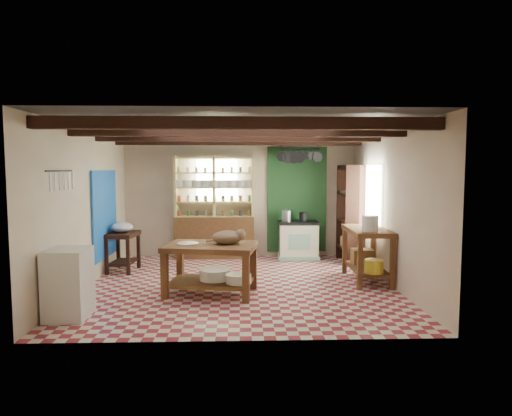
{
  "coord_description": "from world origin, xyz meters",
  "views": [
    {
      "loc": [
        0.01,
        -7.48,
        1.94
      ],
      "look_at": [
        0.28,
        0.3,
        1.26
      ],
      "focal_mm": 32.0,
      "sensor_mm": 36.0,
      "label": 1
    }
  ],
  "objects_px": {
    "stove": "(298,240)",
    "white_cabinet": "(68,283)",
    "cat": "(227,237)",
    "work_table": "(211,269)",
    "prep_table": "(123,252)",
    "right_counter": "(367,255)"
  },
  "relations": [
    {
      "from": "work_table",
      "to": "white_cabinet",
      "type": "bearing_deg",
      "value": -138.97
    },
    {
      "from": "cat",
      "to": "prep_table",
      "type": "bearing_deg",
      "value": 141.48
    },
    {
      "from": "right_counter",
      "to": "cat",
      "type": "bearing_deg",
      "value": -162.81
    },
    {
      "from": "work_table",
      "to": "white_cabinet",
      "type": "relative_size",
      "value": 1.51
    },
    {
      "from": "right_counter",
      "to": "work_table",
      "type": "bearing_deg",
      "value": -164.16
    },
    {
      "from": "prep_table",
      "to": "right_counter",
      "type": "distance_m",
      "value": 4.47
    },
    {
      "from": "stove",
      "to": "work_table",
      "type": "bearing_deg",
      "value": -121.02
    },
    {
      "from": "white_cabinet",
      "to": "stove",
      "type": "bearing_deg",
      "value": 46.71
    },
    {
      "from": "work_table",
      "to": "right_counter",
      "type": "bearing_deg",
      "value": 24.58
    },
    {
      "from": "stove",
      "to": "cat",
      "type": "height_order",
      "value": "cat"
    },
    {
      "from": "work_table",
      "to": "white_cabinet",
      "type": "xyz_separation_m",
      "value": [
        -1.77,
        -1.08,
        0.07
      ]
    },
    {
      "from": "prep_table",
      "to": "right_counter",
      "type": "bearing_deg",
      "value": -7.04
    },
    {
      "from": "work_table",
      "to": "right_counter",
      "type": "distance_m",
      "value": 2.72
    },
    {
      "from": "work_table",
      "to": "prep_table",
      "type": "xyz_separation_m",
      "value": [
        -1.75,
        1.59,
        -0.02
      ]
    },
    {
      "from": "work_table",
      "to": "cat",
      "type": "distance_m",
      "value": 0.55
    },
    {
      "from": "white_cabinet",
      "to": "cat",
      "type": "xyz_separation_m",
      "value": [
        2.03,
        1.08,
        0.43
      ]
    },
    {
      "from": "prep_table",
      "to": "cat",
      "type": "distance_m",
      "value": 2.61
    },
    {
      "from": "right_counter",
      "to": "cat",
      "type": "relative_size",
      "value": 2.75
    },
    {
      "from": "prep_table",
      "to": "cat",
      "type": "bearing_deg",
      "value": -33.76
    },
    {
      "from": "stove",
      "to": "right_counter",
      "type": "bearing_deg",
      "value": -63.52
    },
    {
      "from": "stove",
      "to": "white_cabinet",
      "type": "distance_m",
      "value": 5.11
    },
    {
      "from": "right_counter",
      "to": "prep_table",
      "type": "bearing_deg",
      "value": 169.45
    }
  ]
}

